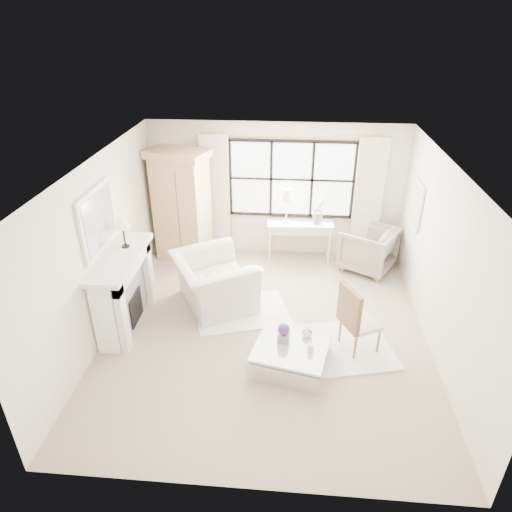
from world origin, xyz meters
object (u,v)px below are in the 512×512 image
object	(u,v)px
club_armchair	(214,282)
armoire	(182,206)
console_table	(299,240)
coffee_table	(291,355)

from	to	relation	value
club_armchair	armoire	bearing A→B (deg)	-1.52
armoire	console_table	distance (m)	2.45
armoire	club_armchair	size ratio (longest dim) A/B	1.65
armoire	club_armchair	world-z (taller)	armoire
armoire	club_armchair	bearing A→B (deg)	-44.85
club_armchair	coffee_table	distance (m)	2.01
armoire	coffee_table	size ratio (longest dim) A/B	1.87
console_table	coffee_table	bearing A→B (deg)	-94.39
console_table	coffee_table	size ratio (longest dim) A/B	1.10
club_armchair	console_table	bearing A→B (deg)	-68.65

